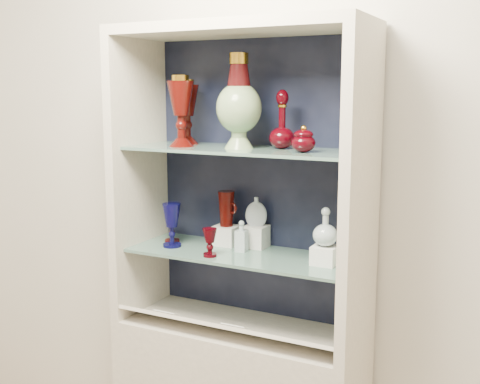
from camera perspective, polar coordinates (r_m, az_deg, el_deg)
The scene contains 28 objects.
wall_back at distance 2.53m, azimuth 2.27°, elevation 2.98°, with size 3.50×0.02×2.80m, color beige.
cabinet_back_panel at distance 2.51m, azimuth 1.97°, elevation 1.21°, with size 0.98×0.02×1.15m, color black.
cabinet_side_left at distance 2.59m, azimuth -9.50°, elevation 1.35°, with size 0.04×0.40×1.15m, color #BCB3A0.
cabinet_side_right at distance 2.17m, azimuth 11.37°, elevation -0.31°, with size 0.04×0.40×1.15m, color #BCB3A0.
cabinet_top_cap at distance 2.32m, azimuth 0.00°, elevation 15.25°, with size 1.00×0.40×0.04m, color #BCB3A0.
shelf_lower at distance 2.42m, azimuth 0.22°, elevation -5.92°, with size 0.92×0.34×0.01m, color slate.
shelf_upper at distance 2.34m, azimuth 0.22°, elevation 4.03°, with size 0.92×0.34×0.01m, color slate.
label_ledge at distance 2.40m, azimuth -1.22°, elevation -12.76°, with size 0.92×0.18×0.01m, color #BCB3A0.
label_card_0 at distance 2.52m, azimuth -6.84°, elevation -11.28°, with size 0.10×0.07×0.00m, color white.
label_card_1 at distance 2.37m, azimuth -0.37°, elevation -12.59°, with size 0.10×0.07×0.00m, color white.
pedestal_lamp_left at distance 2.42m, azimuth -5.62°, elevation 7.64°, with size 0.11×0.11×0.28m, color #420A06, non-canonical shape.
pedestal_lamp_right at distance 2.52m, azimuth -5.05°, elevation 7.56°, with size 0.10×0.10×0.27m, color #420A06, non-canonical shape.
enamel_urn at distance 2.33m, azimuth -0.10°, elevation 8.61°, with size 0.18×0.18×0.36m, color #093F23, non-canonical shape.
ruby_decanter_a at distance 2.31m, azimuth 4.02°, elevation 7.22°, with size 0.10×0.10×0.25m, color #3B0006, non-canonical shape.
ruby_decanter_b at distance 2.22m, azimuth 10.74°, elevation 6.70°, with size 0.10×0.10×0.23m, color #3B0006, non-canonical shape.
lidded_bowl at distance 2.19m, azimuth 6.04°, elevation 5.07°, with size 0.09×0.09×0.10m, color #3B0006, non-canonical shape.
cobalt_goblet at distance 2.51m, azimuth -6.49°, elevation -3.14°, with size 0.08×0.08×0.18m, color #08063A, non-canonical shape.
ruby_goblet_tall at distance 2.58m, azimuth -6.49°, elevation -3.06°, with size 0.06×0.06×0.16m, color #420A06, non-canonical shape.
ruby_goblet_small at distance 2.35m, azimuth -2.88°, elevation -4.80°, with size 0.06×0.06×0.11m, color #3B0006, non-canonical shape.
riser_ruby_pitcher at distance 2.54m, azimuth -1.29°, elevation -4.12°, with size 0.10×0.10×0.08m, color silver.
ruby_pitcher at distance 2.51m, azimuth -1.30°, elevation -1.59°, with size 0.11×0.07×0.15m, color #420A06, non-canonical shape.
clear_square_bottle at distance 2.42m, azimuth 0.14°, elevation -4.19°, with size 0.04×0.04×0.13m, color #A2B5B9, non-canonical shape.
riser_flat_flask at distance 2.49m, azimuth 1.54°, elevation -4.24°, with size 0.09×0.09×0.09m, color silver.
flat_flask at distance 2.47m, azimuth 1.55°, elevation -1.83°, with size 0.09×0.04×0.12m, color #A0AEB5, non-canonical shape.
riser_clear_round_decanter at distance 2.27m, azimuth 8.04°, elevation -5.95°, with size 0.09×0.09×0.07m, color silver.
clear_round_decanter at distance 2.25m, azimuth 8.10°, elevation -3.38°, with size 0.09×0.09×0.14m, color #A2B5B9, non-canonical shape.
riser_cameo_medallion at distance 2.31m, azimuth 10.80°, elevation -5.42°, with size 0.08×0.08×0.10m, color silver.
cameo_medallion at distance 2.28m, azimuth 10.90°, elevation -2.57°, with size 0.11×0.04×0.13m, color black, non-canonical shape.
Camera 1 is at (1.05, -0.53, 1.69)m, focal length 45.00 mm.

